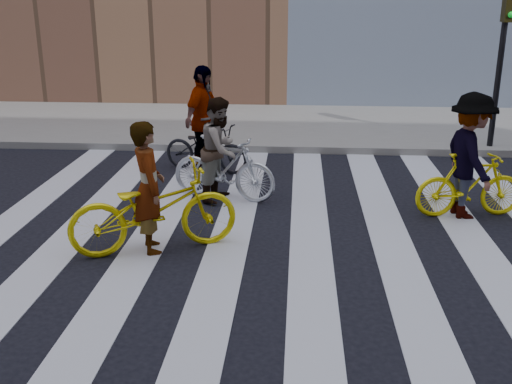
# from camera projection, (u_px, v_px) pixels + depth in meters

# --- Properties ---
(ground) EXTENTS (100.00, 100.00, 0.00)m
(ground) POSITION_uv_depth(u_px,v_px,m) (269.00, 249.00, 7.89)
(ground) COLOR black
(ground) RESTS_ON ground
(sidewalk_far) EXTENTS (100.00, 5.00, 0.15)m
(sidewalk_far) POSITION_uv_depth(u_px,v_px,m) (284.00, 125.00, 14.97)
(sidewalk_far) COLOR gray
(sidewalk_far) RESTS_ON ground
(zebra_crosswalk) EXTENTS (8.25, 10.00, 0.01)m
(zebra_crosswalk) POSITION_uv_depth(u_px,v_px,m) (269.00, 248.00, 7.89)
(zebra_crosswalk) COLOR silver
(zebra_crosswalk) RESTS_ON ground
(traffic_signal) EXTENTS (0.22, 0.42, 3.33)m
(traffic_signal) POSITION_uv_depth(u_px,v_px,m) (504.00, 43.00, 11.91)
(traffic_signal) COLOR black
(traffic_signal) RESTS_ON ground
(bike_yellow_left) EXTENTS (2.29, 1.52, 1.14)m
(bike_yellow_left) POSITION_uv_depth(u_px,v_px,m) (154.00, 209.00, 7.68)
(bike_yellow_left) COLOR yellow
(bike_yellow_left) RESTS_ON ground
(bike_silver_mid) EXTENTS (1.83, 0.96, 1.06)m
(bike_silver_mid) POSITION_uv_depth(u_px,v_px,m) (224.00, 168.00, 9.65)
(bike_silver_mid) COLOR silver
(bike_silver_mid) RESTS_ON ground
(bike_yellow_right) EXTENTS (1.68, 0.69, 0.98)m
(bike_yellow_right) POSITION_uv_depth(u_px,v_px,m) (470.00, 185.00, 8.91)
(bike_yellow_right) COLOR #FDEA0E
(bike_yellow_right) RESTS_ON ground
(bike_dark_rear) EXTENTS (1.80, 1.10, 0.89)m
(bike_dark_rear) POSITION_uv_depth(u_px,v_px,m) (206.00, 148.00, 11.25)
(bike_dark_rear) COLOR black
(bike_dark_rear) RESTS_ON ground
(rider_left) EXTENTS (0.62, 0.74, 1.72)m
(rider_left) POSITION_uv_depth(u_px,v_px,m) (149.00, 188.00, 7.59)
(rider_left) COLOR slate
(rider_left) RESTS_ON ground
(rider_mid) EXTENTS (0.83, 0.96, 1.67)m
(rider_mid) POSITION_uv_depth(u_px,v_px,m) (220.00, 149.00, 9.56)
(rider_mid) COLOR slate
(rider_mid) RESTS_ON ground
(rider_right) EXTENTS (0.86, 1.30, 1.87)m
(rider_right) POSITION_uv_depth(u_px,v_px,m) (470.00, 156.00, 8.77)
(rider_right) COLOR slate
(rider_right) RESTS_ON ground
(rider_rear) EXTENTS (0.82, 1.25, 1.98)m
(rider_rear) POSITION_uv_depth(u_px,v_px,m) (203.00, 119.00, 11.08)
(rider_rear) COLOR slate
(rider_rear) RESTS_ON ground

